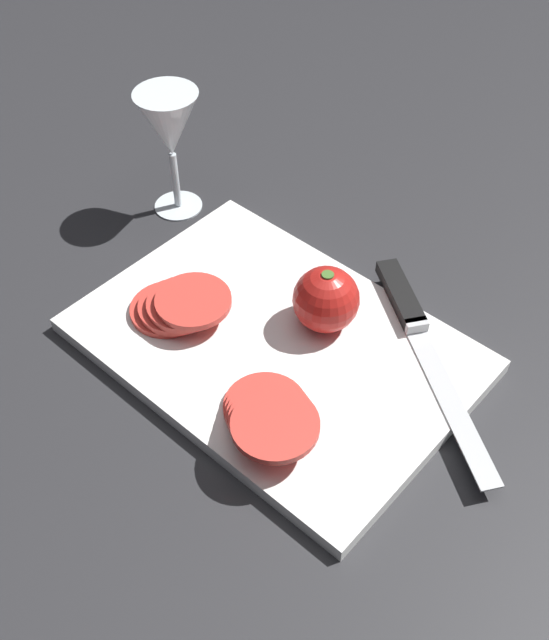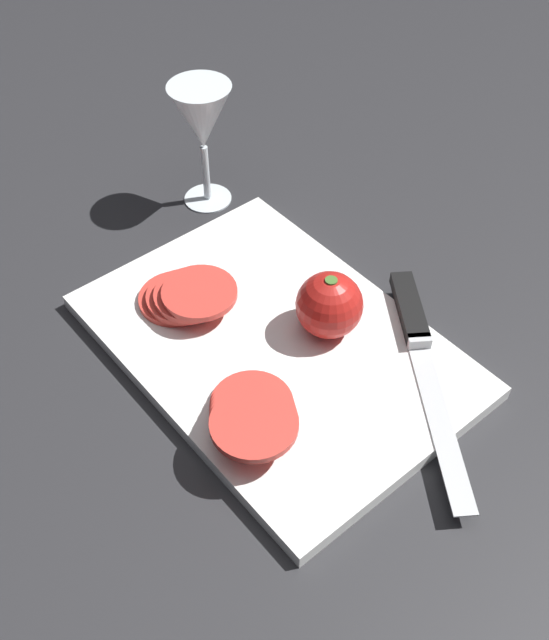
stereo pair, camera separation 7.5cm
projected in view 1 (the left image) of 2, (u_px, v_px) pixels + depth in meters
ground_plane at (292, 343)px, 0.79m from camera, size 3.00×3.00×0.00m
cutting_board at (274, 345)px, 0.78m from camera, size 0.39×0.27×0.02m
wine_glass at (169, 129)px, 0.87m from camera, size 0.08×0.08×0.16m
whole_tomato at (326, 299)px, 0.76m from camera, size 0.07×0.07×0.07m
knife at (410, 316)px, 0.79m from camera, size 0.25×0.19×0.01m
tomato_slice_stack_near at (180, 305)px, 0.79m from camera, size 0.11×0.09×0.03m
tomato_slice_stack_far at (270, 416)px, 0.68m from camera, size 0.11×0.10×0.03m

